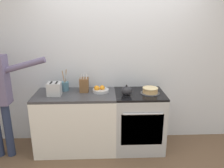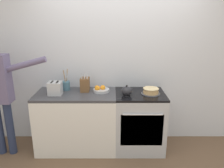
% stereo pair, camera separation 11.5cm
% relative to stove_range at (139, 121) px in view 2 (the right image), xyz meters
% --- Properties ---
extents(ground_plane, '(16.00, 16.00, 0.00)m').
position_rel_stove_range_xyz_m(ground_plane, '(-0.29, -0.30, -0.44)').
color(ground_plane, brown).
extents(wall_back, '(8.00, 0.04, 2.60)m').
position_rel_stove_range_xyz_m(wall_back, '(-0.29, 0.33, 0.86)').
color(wall_back, silver).
rests_on(wall_back, ground_plane).
extents(counter_cabinet, '(1.17, 0.61, 0.89)m').
position_rel_stove_range_xyz_m(counter_cabinet, '(-0.94, 0.00, -0.00)').
color(counter_cabinet, white).
rests_on(counter_cabinet, ground_plane).
extents(stove_range, '(0.72, 0.65, 0.89)m').
position_rel_stove_range_xyz_m(stove_range, '(0.00, 0.00, 0.00)').
color(stove_range, '#B7BABF').
rests_on(stove_range, ground_plane).
extents(layer_cake, '(0.27, 0.27, 0.09)m').
position_rel_stove_range_xyz_m(layer_cake, '(0.15, -0.02, 0.48)').
color(layer_cake, '#4C4C51').
rests_on(layer_cake, stove_range).
extents(tea_kettle, '(0.19, 0.16, 0.16)m').
position_rel_stove_range_xyz_m(tea_kettle, '(-0.20, -0.09, 0.51)').
color(tea_kettle, '#232328').
rests_on(tea_kettle, stove_range).
extents(knife_block, '(0.13, 0.17, 0.28)m').
position_rel_stove_range_xyz_m(knife_block, '(-0.81, 0.11, 0.55)').
color(knife_block, brown).
rests_on(knife_block, counter_cabinet).
extents(utensil_crock, '(0.11, 0.11, 0.33)m').
position_rel_stove_range_xyz_m(utensil_crock, '(-1.11, 0.16, 0.52)').
color(utensil_crock, '#477084').
rests_on(utensil_crock, counter_cabinet).
extents(fruit_bowl, '(0.24, 0.24, 0.11)m').
position_rel_stove_range_xyz_m(fruit_bowl, '(-0.58, 0.06, 0.48)').
color(fruit_bowl, '#B7BABF').
rests_on(fruit_bowl, counter_cabinet).
extents(toaster, '(0.20, 0.16, 0.19)m').
position_rel_stove_range_xyz_m(toaster, '(-1.22, -0.05, 0.54)').
color(toaster, '#B7BABF').
rests_on(toaster, counter_cabinet).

